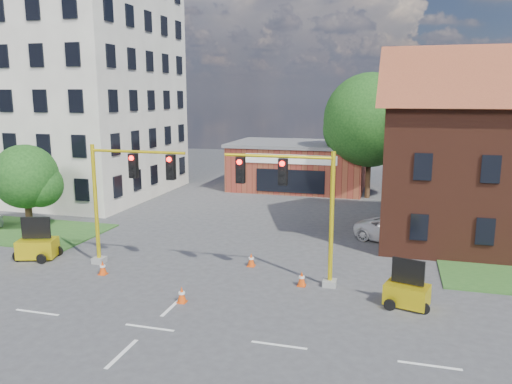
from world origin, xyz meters
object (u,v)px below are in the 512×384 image
at_px(pickup_white, 399,231).
at_px(trailer_east, 407,292).
at_px(signal_mast_east, 296,200).
at_px(trailer_west, 38,246).
at_px(signal_mast_west, 124,191).

bearing_deg(pickup_white, trailer_east, -155.59).
bearing_deg(signal_mast_east, pickup_white, 59.36).
xyz_separation_m(trailer_west, trailer_east, (18.90, -1.13, -0.07)).
bearing_deg(trailer_west, pickup_white, 5.67).
bearing_deg(signal_mast_east, signal_mast_west, 180.00).
bearing_deg(trailer_west, signal_mast_west, -15.35).
distance_m(signal_mast_west, signal_mast_east, 8.71).
xyz_separation_m(signal_mast_east, pickup_white, (4.69, 7.91, -3.21)).
height_order(trailer_west, trailer_east, trailer_west).
bearing_deg(trailer_east, signal_mast_east, -179.33).
bearing_deg(signal_mast_west, pickup_white, 30.57).
relative_size(signal_mast_west, pickup_white, 1.22).
bearing_deg(trailer_east, pickup_white, 107.89).
distance_m(signal_mast_west, trailer_east, 14.16).
height_order(signal_mast_west, signal_mast_east, same).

